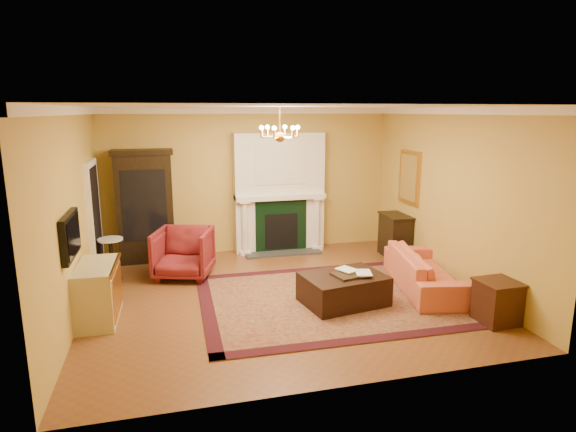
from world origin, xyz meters
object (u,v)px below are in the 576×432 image
object	(u,v)px
china_cabinet	(145,209)
commode	(98,292)
wingback_armchair	(183,251)
console_table	(395,236)
coral_sofa	(425,265)
pedestal_table	(111,256)
end_table	(497,303)
leather_ottoman	(343,289)

from	to	relation	value
china_cabinet	commode	world-z (taller)	china_cabinet
wingback_armchair	console_table	world-z (taller)	wingback_armchair
console_table	coral_sofa	bearing A→B (deg)	-98.47
china_cabinet	console_table	distance (m)	5.04
pedestal_table	console_table	size ratio (longest dim) A/B	0.91
wingback_armchair	end_table	xyz separation A→B (m)	(4.19, -3.05, -0.20)
pedestal_table	console_table	bearing A→B (deg)	0.90
coral_sofa	china_cabinet	bearing A→B (deg)	70.17
commode	leather_ottoman	distance (m)	3.62
commode	coral_sofa	bearing A→B (deg)	0.71
wingback_armchair	console_table	bearing A→B (deg)	20.53
end_table	leather_ottoman	bearing A→B (deg)	147.78
china_cabinet	pedestal_table	distance (m)	1.35
china_cabinet	pedestal_table	world-z (taller)	china_cabinet
coral_sofa	leather_ottoman	world-z (taller)	coral_sofa
china_cabinet	pedestal_table	bearing A→B (deg)	-119.05
commode	leather_ottoman	size ratio (longest dim) A/B	0.90
commode	end_table	distance (m)	5.65
wingback_armchair	coral_sofa	xyz separation A→B (m)	(3.89, -1.61, -0.06)
commode	china_cabinet	bearing A→B (deg)	78.93
china_cabinet	leather_ottoman	world-z (taller)	china_cabinet
wingback_armchair	leather_ottoman	distance (m)	3.01
pedestal_table	coral_sofa	world-z (taller)	coral_sofa
wingback_armchair	leather_ottoman	bearing A→B (deg)	-21.11
china_cabinet	console_table	xyz separation A→B (m)	(4.91, -0.97, -0.64)
console_table	leather_ottoman	world-z (taller)	console_table
commode	end_table	xyz separation A→B (m)	(5.45, -1.50, -0.12)
commode	leather_ottoman	xyz separation A→B (m)	(3.60, -0.33, -0.17)
china_cabinet	end_table	size ratio (longest dim) A/B	3.63
console_table	pedestal_table	bearing A→B (deg)	-176.35
china_cabinet	end_table	bearing A→B (deg)	-41.78
china_cabinet	coral_sofa	xyz separation A→B (m)	(4.55, -2.79, -0.63)
commode	end_table	size ratio (longest dim) A/B	1.88
china_cabinet	commode	distance (m)	2.87
pedestal_table	end_table	xyz separation A→B (m)	(5.42, -3.17, -0.15)
china_cabinet	wingback_armchair	xyz separation A→B (m)	(0.66, -1.18, -0.57)
console_table	leather_ottoman	bearing A→B (deg)	-129.73
wingback_armchair	coral_sofa	size ratio (longest dim) A/B	0.45
china_cabinet	coral_sofa	distance (m)	5.37
leather_ottoman	end_table	bearing A→B (deg)	-42.13
coral_sofa	console_table	world-z (taller)	coral_sofa
pedestal_table	commode	distance (m)	1.67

